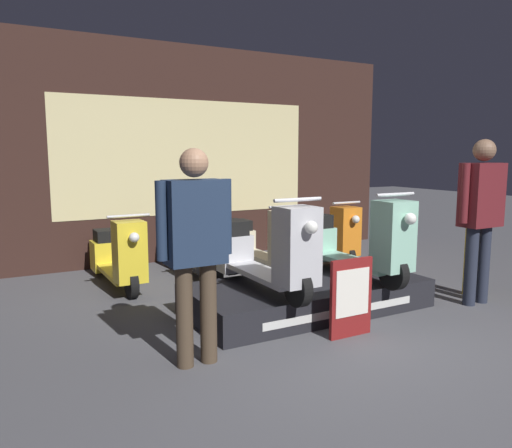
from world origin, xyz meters
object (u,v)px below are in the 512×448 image
scooter_display_left (263,252)px  scooter_display_right (353,243)px  street_bollard (471,249)px  person_left_browsing (195,239)px  person_right_browsing (481,207)px  scooter_backrow_3 (320,236)px  price_sign_board (351,297)px  scooter_backrow_1 (195,248)px  scooter_backrow_2 (262,242)px  scooter_backrow_0 (117,256)px

scooter_display_left → scooter_display_right: 1.11m
street_bollard → scooter_display_left: bearing=170.7°
person_left_browsing → person_right_browsing: (3.23, -0.00, 0.07)m
scooter_backrow_3 → person_right_browsing: 2.70m
scooter_display_left → street_bollard: 2.53m
scooter_display_right → price_sign_board: 1.08m
scooter_display_left → person_right_browsing: 2.40m
scooter_backrow_1 → scooter_backrow_2: same height
scooter_display_right → scooter_backrow_2: 1.96m
scooter_backrow_2 → street_bollard: size_ratio=1.60×
person_left_browsing → price_sign_board: (1.41, -0.11, -0.62)m
scooter_display_left → scooter_backrow_3: (2.11, 1.93, -0.29)m
scooter_backrow_0 → price_sign_board: size_ratio=2.45×
scooter_display_right → scooter_backrow_1: (-1.04, 1.93, -0.29)m
scooter_backrow_1 → person_right_browsing: size_ratio=0.98×
person_right_browsing → scooter_backrow_1: bearing=130.0°
price_sign_board → person_left_browsing: bearing=175.4°
person_left_browsing → street_bollard: size_ratio=1.54×
scooter_display_right → scooter_backrow_0: scooter_display_right is taller
scooter_backrow_1 → scooter_backrow_3: 2.03m
price_sign_board → scooter_backrow_2: bearing=76.7°
person_left_browsing → price_sign_board: size_ratio=2.35×
scooter_backrow_3 → scooter_backrow_0: bearing=180.0°
scooter_backrow_3 → street_bollard: 2.38m
scooter_backrow_3 → street_bollard: (0.39, -2.34, 0.16)m
scooter_display_right → scooter_backrow_0: size_ratio=1.00×
scooter_backrow_3 → price_sign_board: (-1.66, -2.72, -0.02)m
scooter_display_right → person_right_browsing: (1.15, -0.67, 0.39)m
scooter_backrow_1 → scooter_backrow_2: 1.02m
scooter_display_right → street_bollard: scooter_display_right is taller
person_left_browsing → street_bollard: 3.50m
scooter_backrow_0 → person_left_browsing: 2.68m
scooter_backrow_0 → price_sign_board: 3.05m
person_left_browsing → scooter_backrow_2: bearing=51.7°
scooter_display_left → scooter_backrow_0: size_ratio=1.00×
scooter_display_left → person_right_browsing: bearing=-16.6°
scooter_display_right → scooter_backrow_3: 2.19m
scooter_backrow_0 → person_right_browsing: (3.20, -2.61, 0.68)m
scooter_display_right → scooter_backrow_0: 2.83m
scooter_display_left → scooter_backrow_1: (0.08, 1.93, -0.29)m
person_left_browsing → person_right_browsing: size_ratio=0.94×
price_sign_board → scooter_display_right: bearing=49.7°
scooter_display_left → street_bollard: scooter_display_left is taller
scooter_backrow_1 → scooter_backrow_3: bearing=0.0°
scooter_backrow_0 → person_right_browsing: bearing=-39.1°
scooter_display_right → price_sign_board: (-0.67, -0.79, -0.31)m
scooter_backrow_3 → person_left_browsing: 4.07m
scooter_display_left → price_sign_board: bearing=-60.4°
scooter_display_left → scooter_display_right: same height
scooter_backrow_0 → scooter_backrow_2: 2.03m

